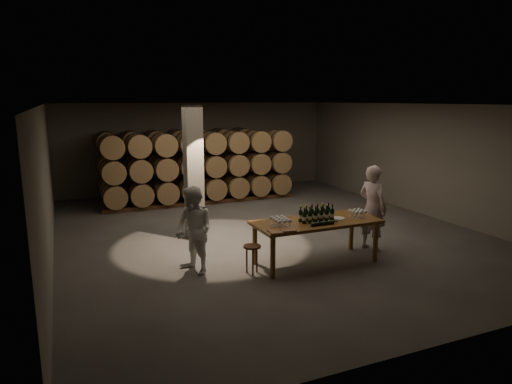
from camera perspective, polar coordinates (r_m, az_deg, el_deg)
name	(u,v)px	position (r m, az deg, el deg)	size (l,w,h in m)	color
room	(194,173)	(10.99, -7.80, 2.38)	(12.00, 12.00, 12.00)	#494745
tasting_table	(316,225)	(9.41, 7.52, -4.17)	(2.60, 1.10, 0.90)	brown
barrel_stack_back	(178,162)	(16.05, -9.69, 3.75)	(5.48, 0.95, 2.31)	#51301B
barrel_stack_front	(201,167)	(14.81, -6.93, 3.18)	(6.26, 0.95, 2.31)	#51301B
bottle_cluster	(316,215)	(9.33, 7.57, -2.88)	(0.73, 0.23, 0.34)	black
lying_bottles	(323,223)	(9.06, 8.32, -3.88)	(0.61, 0.08, 0.08)	black
glass_cluster_left	(281,220)	(8.90, 3.10, -3.49)	(0.30, 0.41, 0.17)	silver
glass_cluster_right	(358,212)	(9.80, 12.59, -2.40)	(0.30, 0.30, 0.16)	silver
plate	(338,218)	(9.60, 10.17, -3.26)	(0.29, 0.29, 0.02)	silver
notebook_near	(288,230)	(8.60, 4.04, -4.79)	(0.28, 0.22, 0.03)	brown
notebook_corner	(275,232)	(8.51, 2.44, -4.98)	(0.23, 0.29, 0.02)	brown
pen	(295,230)	(8.66, 4.86, -4.76)	(0.01, 0.01, 0.13)	black
stool	(252,251)	(8.85, -0.49, -7.34)	(0.34, 0.34, 0.57)	#51301B
person_man	(372,208)	(10.44, 14.35, -1.94)	(0.70, 0.46, 1.92)	beige
person_woman	(194,230)	(8.87, -7.76, -4.77)	(0.83, 0.65, 1.71)	silver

